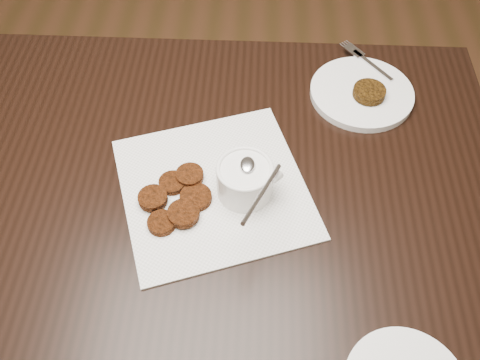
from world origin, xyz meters
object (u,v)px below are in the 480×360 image
Objects in this scene: napkin at (214,188)px; sauce_ramekin at (245,168)px; table at (175,276)px; plate_with_patty at (362,90)px.

sauce_ramekin is at bearing -6.36° from napkin.
table is 0.62m from plate_with_patty.
napkin is 1.51× the size of plate_with_patty.
napkin is 0.39m from plate_with_patty.
table is 4.05× the size of napkin.
table is at bearing 178.17° from napkin.
plate_with_patty is (0.30, 0.26, 0.01)m from napkin.
napkin is at bearing -138.69° from plate_with_patty.
napkin reaches higher than table.
sauce_ramekin is at bearing -131.86° from plate_with_patty.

